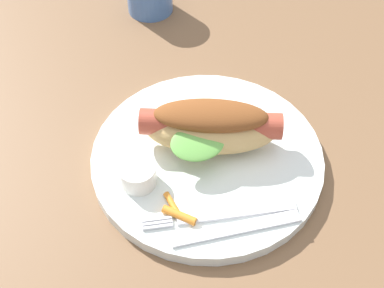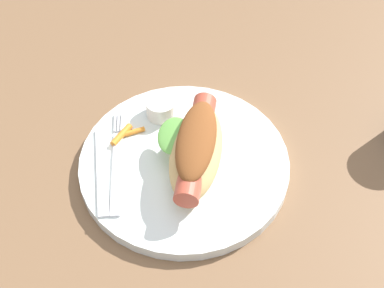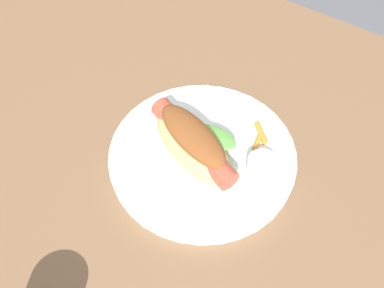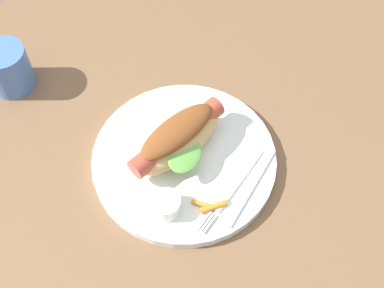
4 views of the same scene
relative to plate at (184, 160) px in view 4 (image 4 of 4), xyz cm
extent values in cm
cube|color=brown|center=(-0.73, -1.43, -1.70)|extent=(120.00, 90.00, 1.80)
cylinder|color=white|center=(0.00, 0.00, 0.00)|extent=(27.09, 27.09, 1.60)
ellipsoid|color=tan|center=(-0.60, -1.84, 3.32)|extent=(16.41, 10.74, 5.04)
cylinder|color=#B24733|center=(-0.60, -1.84, 4.20)|extent=(16.26, 7.86, 3.05)
ellipsoid|color=brown|center=(-0.60, -1.84, 5.57)|extent=(13.75, 8.52, 2.53)
ellipsoid|color=#6BB74C|center=(1.49, 1.01, 4.32)|extent=(6.23, 4.70, 1.86)
cylinder|color=white|center=(8.50, 1.89, 2.11)|extent=(4.10, 4.10, 2.62)
cube|color=silver|center=(-0.28, 8.70, 1.00)|extent=(12.88, 2.64, 0.40)
cube|color=silver|center=(7.63, 7.35, 1.00)|extent=(3.21, 0.66, 0.40)
cube|color=silver|center=(7.69, 7.80, 1.00)|extent=(3.21, 0.66, 0.40)
cube|color=silver|center=(7.74, 8.24, 1.00)|extent=(3.21, 0.66, 0.40)
cube|color=silver|center=(-0.07, 10.49, 0.98)|extent=(13.80, 1.85, 0.36)
cylinder|color=orange|center=(5.26, 7.59, 1.25)|extent=(3.43, 3.16, 0.89)
cylinder|color=orange|center=(5.67, 5.83, 1.13)|extent=(1.24, 2.86, 0.66)
cylinder|color=#4770B2|center=(0.06, -31.76, 3.03)|extent=(7.02, 7.02, 7.66)
camera|label=1|loc=(11.30, 35.11, 46.37)|focal=47.05mm
camera|label=2|loc=(-45.55, 6.30, 60.29)|focal=54.81mm
camera|label=3|loc=(17.57, -26.95, 45.66)|focal=35.81mm
camera|label=4|loc=(33.32, 19.34, 64.91)|focal=47.84mm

